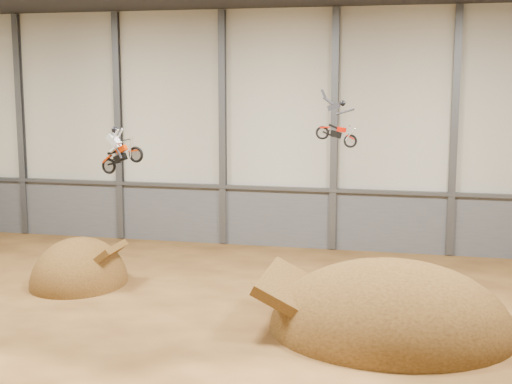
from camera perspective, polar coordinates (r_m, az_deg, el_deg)
floor at (r=29.15m, az=-4.02°, el=-10.95°), size 40.00×40.00×0.00m
back_wall at (r=42.09m, az=1.79°, el=4.99°), size 40.00×0.10×14.00m
lower_band_back at (r=42.68m, az=1.73°, el=-2.07°), size 39.80×0.18×3.50m
steel_rail at (r=42.22m, az=1.70°, el=0.29°), size 39.80×0.35×0.20m
steel_column_0 at (r=47.95m, az=-18.29°, el=5.03°), size 0.40×0.36×13.90m
steel_column_1 at (r=44.89m, az=-10.95°, el=5.08°), size 0.40×0.36×13.90m
steel_column_2 at (r=42.65m, az=-2.68°, el=5.04°), size 0.40×0.36×13.90m
steel_column_3 at (r=41.38m, az=6.29°, el=4.87°), size 0.40×0.36×13.90m
steel_column_4 at (r=41.17m, az=15.57°, el=4.58°), size 0.40×0.36×13.90m
takeoff_ramp at (r=36.35m, az=-13.94°, el=-7.14°), size 4.60×5.31×4.60m
landing_ramp at (r=29.54m, az=10.68°, el=-10.82°), size 9.72×8.60×5.61m
fmx_rider_a at (r=32.40m, az=-10.49°, el=3.73°), size 3.00×1.37×2.77m
fmx_rider_b at (r=31.15m, az=6.33°, el=5.82°), size 2.94×0.79×2.68m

